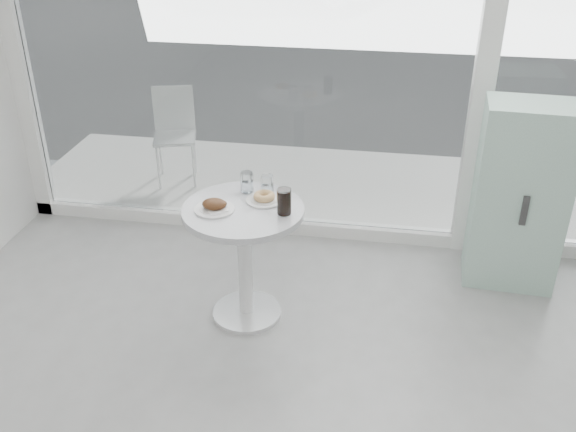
% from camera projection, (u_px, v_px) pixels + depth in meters
% --- Properties ---
extents(room_shell, '(6.00, 6.00, 6.00)m').
position_uv_depth(room_shell, '(173.00, 317.00, 0.99)').
color(room_shell, white).
rests_on(room_shell, ground).
extents(storefront, '(5.00, 0.14, 3.00)m').
position_uv_depth(storefront, '(363.00, 9.00, 4.16)').
color(storefront, white).
rests_on(storefront, ground).
extents(main_table, '(0.72, 0.72, 0.77)m').
position_uv_depth(main_table, '(244.00, 240.00, 3.85)').
color(main_table, silver).
rests_on(main_table, ground).
extents(patio_deck, '(5.60, 1.60, 0.05)m').
position_uv_depth(patio_deck, '(350.00, 188.00, 5.67)').
color(patio_deck, beige).
rests_on(patio_deck, ground).
extents(mint_cabinet, '(0.60, 0.43, 1.26)m').
position_uv_depth(mint_cabinet, '(520.00, 196.00, 4.18)').
color(mint_cabinet, '#92BBA7').
rests_on(mint_cabinet, ground).
extents(patio_chair, '(0.44, 0.44, 0.82)m').
position_uv_depth(patio_chair, '(175.00, 128.00, 5.58)').
color(patio_chair, silver).
rests_on(patio_chair, patio_deck).
extents(plate_fritter, '(0.23, 0.23, 0.07)m').
position_uv_depth(plate_fritter, '(215.00, 206.00, 3.70)').
color(plate_fritter, silver).
rests_on(plate_fritter, main_table).
extents(plate_donut, '(0.22, 0.22, 0.05)m').
position_uv_depth(plate_donut, '(264.00, 198.00, 3.81)').
color(plate_donut, silver).
rests_on(plate_donut, main_table).
extents(water_tumbler_a, '(0.08, 0.08, 0.13)m').
position_uv_depth(water_tumbler_a, '(247.00, 183.00, 3.90)').
color(water_tumbler_a, white).
rests_on(water_tumbler_a, main_table).
extents(water_tumbler_b, '(0.08, 0.08, 0.13)m').
position_uv_depth(water_tumbler_b, '(267.00, 186.00, 3.86)').
color(water_tumbler_b, white).
rests_on(water_tumbler_b, main_table).
extents(cola_glass, '(0.08, 0.08, 0.16)m').
position_uv_depth(cola_glass, '(284.00, 202.00, 3.64)').
color(cola_glass, white).
rests_on(cola_glass, main_table).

